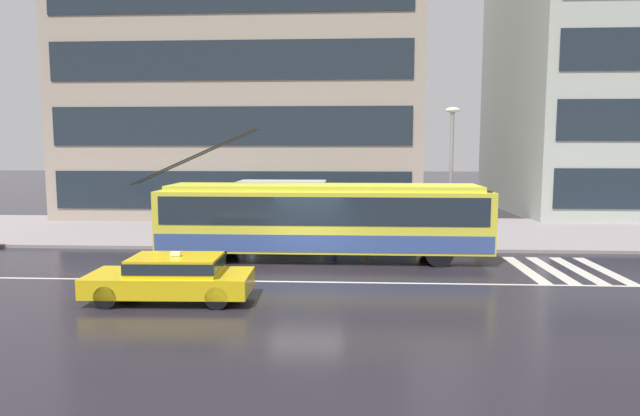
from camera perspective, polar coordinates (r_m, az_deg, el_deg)
ground_plane at (r=18.92m, az=-1.43°, el=-6.79°), size 160.00×160.00×0.00m
sidewalk_slab at (r=27.78m, az=0.04°, el=-2.41°), size 80.00×10.00×0.14m
crosswalk_stripe_edge_near at (r=20.81m, az=20.48°, el=-5.97°), size 0.44×4.40×0.01m
crosswalk_stripe_inner_a at (r=21.09m, az=22.83°, el=-5.91°), size 0.44×4.40×0.01m
crosswalk_stripe_center at (r=21.41m, az=25.11°, el=-5.83°), size 0.44×4.40×0.01m
crosswalk_stripe_inner_b at (r=21.76m, az=27.32°, el=-5.75°), size 0.44×4.40×0.01m
lane_centre_line at (r=17.76m, az=-1.74°, el=-7.65°), size 72.00×0.14×0.01m
trolleybus at (r=21.01m, az=0.40°, el=-1.07°), size 13.61×2.56×5.03m
taxi_oncoming_near at (r=16.06m, az=-15.06°, el=-6.81°), size 4.57×1.97×1.39m
bus_shelter at (r=24.76m, az=-3.85°, el=1.38°), size 3.84×1.88×2.66m
pedestrian_at_shelter at (r=23.72m, az=9.91°, el=-0.03°), size 1.09×1.09×1.99m
pedestrian_approaching_curb at (r=23.87m, az=4.75°, el=-1.45°), size 0.50×0.50×1.59m
pedestrian_walking_past at (r=24.80m, az=5.24°, el=0.25°), size 1.24×1.24×1.96m
pedestrian_waiting_by_pole at (r=24.28m, az=1.30°, el=0.24°), size 1.46×1.46×1.92m
street_lamp at (r=23.73m, az=13.45°, el=4.56°), size 0.60×0.32×5.80m
office_tower_corner_left at (r=38.63m, az=-6.94°, el=15.95°), size 21.31×15.60×21.53m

